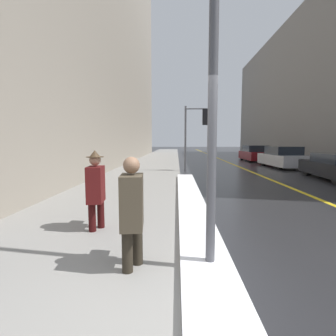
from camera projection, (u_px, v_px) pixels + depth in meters
name	position (u px, v px, depth m)	size (l,w,h in m)	color
ground_plane	(196.00, 320.00, 2.49)	(160.00, 160.00, 0.00)	#232326
sidewalk_slab	(149.00, 167.00, 17.47)	(4.00, 80.00, 0.01)	gray
road_centre_stripe	(240.00, 167.00, 17.27)	(0.16, 80.00, 0.00)	gold
snow_bank_curb	(191.00, 201.00, 7.19)	(0.69, 10.69, 0.12)	white
building_facade_left	(94.00, 7.00, 21.32)	(6.00, 36.00, 25.29)	gray
building_facade_right	(325.00, 88.00, 23.28)	(6.00, 36.00, 12.93)	slate
lamp_post	(214.00, 11.00, 3.15)	(0.28, 0.28, 5.51)	#515156
traffic_light_near	(198.00, 124.00, 14.76)	(1.31, 0.32, 3.67)	#515156
pedestrian_with_shoulder_bag	(132.00, 208.00, 3.44)	(0.33, 0.71, 1.50)	#2A241B
pedestrian_nearside	(96.00, 187.00, 4.96)	(0.33, 0.69, 1.53)	#340C0C
parked_car_silver	(282.00, 158.00, 17.04)	(1.89, 4.39, 1.37)	#B2B2B7
parked_car_maroon	(255.00, 154.00, 22.79)	(1.84, 4.20, 1.35)	#600F14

